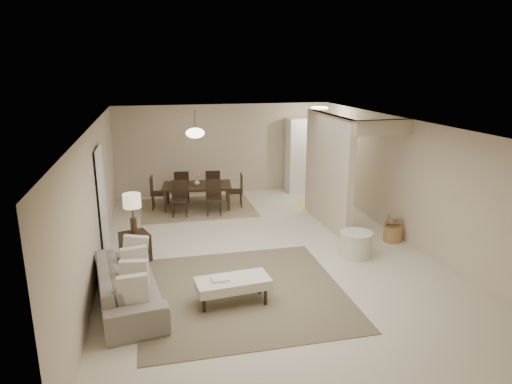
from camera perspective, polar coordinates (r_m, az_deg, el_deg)
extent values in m
plane|color=beige|center=(9.00, 0.81, -7.42)|extent=(9.00, 9.00, 0.00)
plane|color=white|center=(8.35, 0.88, 8.59)|extent=(9.00, 9.00, 0.00)
plane|color=#C7B296|center=(12.90, -3.97, 5.37)|extent=(6.00, 0.00, 6.00)
plane|color=#C7B296|center=(8.41, -19.41, -0.93)|extent=(0.00, 9.00, 9.00)
plane|color=#C7B296|center=(9.73, 18.26, 1.31)|extent=(0.00, 9.00, 9.00)
cube|color=#C7B296|center=(10.29, 8.94, 2.64)|extent=(0.15, 2.50, 2.50)
cube|color=black|center=(9.05, -18.72, -1.28)|extent=(0.04, 0.90, 2.04)
cube|color=white|center=(13.18, 6.47, 4.63)|extent=(1.20, 0.55, 2.10)
cylinder|color=white|center=(12.08, 7.96, 10.37)|extent=(0.44, 0.44, 0.05)
cube|color=brown|center=(7.48, -1.75, -12.37)|extent=(3.20, 3.20, 0.01)
imported|color=gray|center=(7.24, -15.60, -11.20)|extent=(2.26, 1.14, 0.63)
cube|color=silver|center=(7.04, -2.91, -11.34)|extent=(1.16, 0.62, 0.15)
cylinder|color=black|center=(6.91, -6.52, -13.83)|extent=(0.05, 0.05, 0.25)
cylinder|color=black|center=(7.05, 1.20, -13.08)|extent=(0.05, 0.05, 0.25)
cylinder|color=black|center=(7.24, -6.87, -12.41)|extent=(0.05, 0.05, 0.25)
cylinder|color=black|center=(7.37, 0.48, -11.74)|extent=(0.05, 0.05, 0.25)
cube|color=black|center=(8.81, -14.85, -6.64)|extent=(0.61, 0.61, 0.53)
cylinder|color=#45301D|center=(8.66, -15.04, -4.10)|extent=(0.12, 0.12, 0.30)
cylinder|color=#45301D|center=(8.58, -15.17, -2.34)|extent=(0.03, 0.03, 0.26)
cylinder|color=#F4E2C2|center=(8.52, -15.26, -1.06)|extent=(0.32, 0.32, 0.26)
cylinder|color=silver|center=(8.88, 12.34, -6.43)|extent=(0.61, 0.61, 0.48)
cylinder|color=olive|center=(9.86, 16.70, -5.02)|extent=(0.44, 0.44, 0.32)
cube|color=#857052|center=(11.77, -7.29, -1.94)|extent=(2.80, 2.10, 0.01)
imported|color=black|center=(11.69, -7.34, -0.56)|extent=(1.82, 1.16, 0.60)
imported|color=silver|center=(11.59, -7.40, 1.24)|extent=(0.17, 0.17, 0.15)
cube|color=yellow|center=(11.97, 7.64, -1.66)|extent=(1.00, 0.69, 0.01)
cylinder|color=#45301D|center=(11.31, -7.68, 8.97)|extent=(0.02, 0.02, 0.50)
ellipsoid|color=#FFEAC6|center=(11.35, -7.62, 7.32)|extent=(0.46, 0.46, 0.25)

